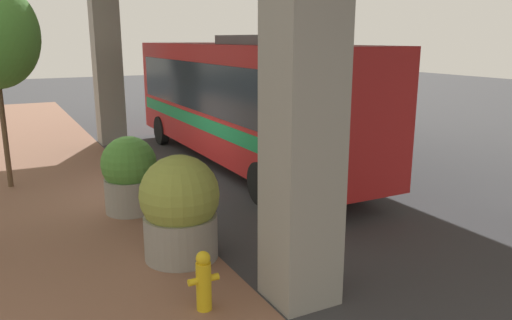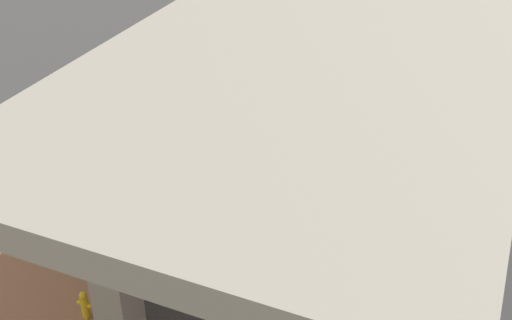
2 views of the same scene
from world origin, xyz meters
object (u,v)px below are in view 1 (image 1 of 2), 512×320
Objects in this scene: bus at (241,96)px; fire_hydrant at (204,281)px; planter_front at (180,209)px; planter_middle at (130,175)px.

bus is 12.72× the size of fire_hydrant.
planter_front is (-3.86, -5.58, -1.16)m from bus.
fire_hydrant is at bearing -91.51° from planter_middle.
fire_hydrant is 0.49× the size of planter_front.
fire_hydrant is 0.53× the size of planter_middle.
planter_front is at bearing -124.66° from bus.
planter_middle is at bearing 93.74° from planter_front.
planter_front is 1.08× the size of planter_middle.
fire_hydrant is 1.87m from planter_front.
planter_middle is (0.12, 4.56, 0.39)m from fire_hydrant.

